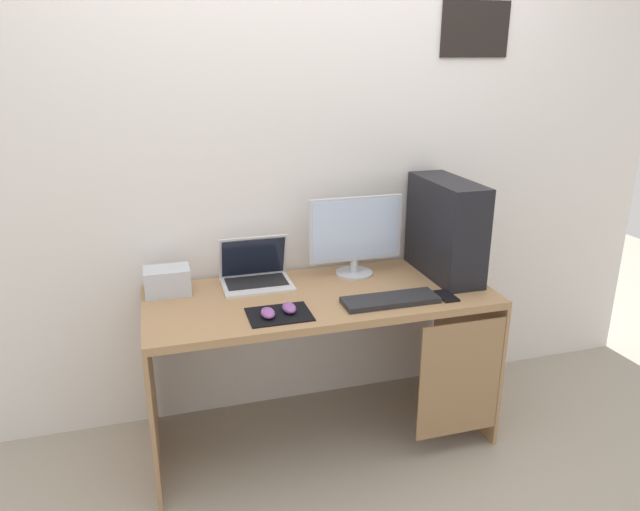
% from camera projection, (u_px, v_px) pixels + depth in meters
% --- Properties ---
extents(ground_plane, '(8.00, 8.00, 0.00)m').
position_uv_depth(ground_plane, '(320.00, 432.00, 2.87)').
color(ground_plane, '#9E9384').
extents(wall_back, '(4.00, 0.05, 2.60)m').
position_uv_depth(wall_back, '(299.00, 155.00, 2.79)').
color(wall_back, silver).
rests_on(wall_back, ground_plane).
extents(desk, '(1.55, 0.66, 0.74)m').
position_uv_depth(desk, '(325.00, 322.00, 2.67)').
color(desk, '#A37A51').
rests_on(desk, ground_plane).
extents(pc_tower, '(0.19, 0.50, 0.47)m').
position_uv_depth(pc_tower, '(446.00, 228.00, 2.79)').
color(pc_tower, black).
rests_on(pc_tower, desk).
extents(monitor, '(0.46, 0.18, 0.39)m').
position_uv_depth(monitor, '(355.00, 235.00, 2.79)').
color(monitor, '#B7BCC6').
rests_on(monitor, desk).
extents(laptop, '(0.32, 0.24, 0.22)m').
position_uv_depth(laptop, '(256.00, 275.00, 2.73)').
color(laptop, silver).
rests_on(laptop, desk).
extents(projector, '(0.20, 0.14, 0.12)m').
position_uv_depth(projector, '(167.00, 281.00, 2.61)').
color(projector, '#B7BCC6').
rests_on(projector, desk).
extents(keyboard, '(0.42, 0.14, 0.02)m').
position_uv_depth(keyboard, '(390.00, 300.00, 2.53)').
color(keyboard, '#232326').
rests_on(keyboard, desk).
extents(mousepad, '(0.26, 0.20, 0.00)m').
position_uv_depth(mousepad, '(279.00, 314.00, 2.41)').
color(mousepad, black).
rests_on(mousepad, desk).
extents(mouse_left, '(0.06, 0.10, 0.03)m').
position_uv_depth(mouse_left, '(289.00, 308.00, 2.43)').
color(mouse_left, '#8C4C99').
rests_on(mouse_left, mousepad).
extents(mouse_right, '(0.06, 0.10, 0.03)m').
position_uv_depth(mouse_right, '(268.00, 313.00, 2.38)').
color(mouse_right, '#8C4C99').
rests_on(mouse_right, mousepad).
extents(cell_phone, '(0.07, 0.13, 0.01)m').
position_uv_depth(cell_phone, '(446.00, 296.00, 2.59)').
color(cell_phone, black).
rests_on(cell_phone, desk).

